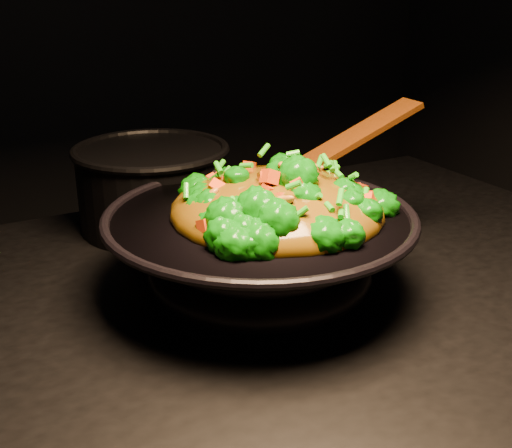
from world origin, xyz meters
TOP-DOWN VIEW (x-y plane):
  - wok at (-0.03, 0.03)m, footprint 0.46×0.46m
  - stir_fry at (-0.01, 0.02)m, footprint 0.31×0.31m
  - spatula at (0.11, 0.08)m, footprint 0.29×0.06m
  - back_pot at (-0.07, 0.32)m, footprint 0.27×0.27m

SIDE VIEW (x-z plane):
  - wok at x=-0.03m, z-range 0.90..1.01m
  - back_pot at x=-0.07m, z-range 0.90..1.04m
  - stir_fry at x=-0.01m, z-range 1.01..1.10m
  - spatula at x=0.11m, z-range 1.00..1.12m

